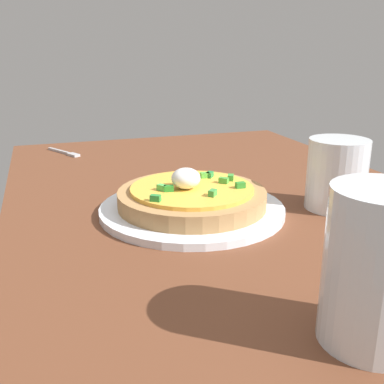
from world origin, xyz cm
name	(u,v)px	position (x,y,z in cm)	size (l,w,h in cm)	color
dining_table	(226,206)	(0.00, 0.00, 1.29)	(99.22, 64.44, 2.57)	brown
plate	(192,209)	(4.41, -6.96, 3.08)	(25.44, 25.44, 1.01)	white
pizza	(192,196)	(4.43, -6.99, 5.01)	(20.37, 20.37, 5.57)	#AB7E4C
cup_near	(337,176)	(8.77, 12.90, 7.27)	(8.30, 8.30, 9.92)	silver
cup_far	(377,272)	(35.96, -2.61, 8.48)	(8.08, 8.08, 12.56)	silver
fork	(66,153)	(-37.71, -21.40, 2.82)	(9.68, 6.17, 0.50)	#B7B7BC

